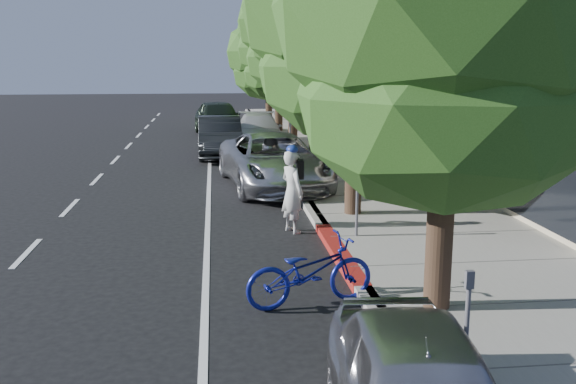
{
  "coord_description": "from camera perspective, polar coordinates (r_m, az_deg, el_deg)",
  "views": [
    {
      "loc": [
        -2.38,
        -10.85,
        3.86
      ],
      "look_at": [
        -1.03,
        0.97,
        1.35
      ],
      "focal_mm": 40.0,
      "sensor_mm": 36.0,
      "label": 1
    }
  ],
  "objects": [
    {
      "name": "ground",
      "position": [
        11.76,
        5.56,
        -7.3
      ],
      "size": [
        120.0,
        120.0,
        0.0
      ],
      "primitive_type": "plane",
      "color": "black",
      "rests_on": "ground"
    },
    {
      "name": "sidewalk",
      "position": [
        19.79,
        7.28,
        0.79
      ],
      "size": [
        4.6,
        56.0,
        0.15
      ],
      "primitive_type": "cube",
      "color": "gray",
      "rests_on": "ground"
    },
    {
      "name": "curb",
      "position": [
        19.38,
        0.65,
        0.64
      ],
      "size": [
        0.3,
        56.0,
        0.15
      ],
      "primitive_type": "cube",
      "color": "#9E998E",
      "rests_on": "ground"
    },
    {
      "name": "curb_red_segment",
      "position": [
        12.67,
        4.63,
        -5.51
      ],
      "size": [
        0.32,
        4.0,
        0.15
      ],
      "primitive_type": "cube",
      "color": "maroon",
      "rests_on": "ground"
    },
    {
      "name": "storefront_building",
      "position": [
        31.24,
        16.31,
        10.78
      ],
      "size": [
        10.0,
        36.0,
        7.0
      ],
      "primitive_type": "cube",
      "color": "#BDB591",
      "rests_on": "ground"
    },
    {
      "name": "street_tree_0",
      "position": [
        9.46,
        14.29,
        15.27
      ],
      "size": [
        5.09,
        5.09,
        7.44
      ],
      "color": "black",
      "rests_on": "ground"
    },
    {
      "name": "street_tree_1",
      "position": [
        15.25,
        6.14,
        15.82
      ],
      "size": [
        5.46,
        5.46,
        8.13
      ],
      "color": "black",
      "rests_on": "ground"
    },
    {
      "name": "street_tree_2",
      "position": [
        21.12,
        2.48,
        13.81
      ],
      "size": [
        4.42,
        4.42,
        7.37
      ],
      "color": "black",
      "rests_on": "ground"
    },
    {
      "name": "street_tree_3",
      "position": [
        27.09,
        0.45,
        14.73
      ],
      "size": [
        4.71,
        4.71,
        8.28
      ],
      "color": "black",
      "rests_on": "ground"
    },
    {
      "name": "street_tree_4",
      "position": [
        33.02,
        -0.85,
        12.51
      ],
      "size": [
        4.27,
        4.27,
        6.85
      ],
      "color": "black",
      "rests_on": "ground"
    },
    {
      "name": "street_tree_5",
      "position": [
        38.99,
        -1.74,
        12.23
      ],
      "size": [
        5.18,
        5.18,
        6.95
      ],
      "color": "black",
      "rests_on": "ground"
    },
    {
      "name": "cyclist",
      "position": [
        14.26,
        0.38,
        0.05
      ],
      "size": [
        0.71,
        0.81,
        1.86
      ],
      "primitive_type": "imported",
      "rotation": [
        0.0,
        0.0,
        2.05
      ],
      "color": "silver",
      "rests_on": "ground"
    },
    {
      "name": "bicycle",
      "position": [
        10.16,
        1.97,
        -7.08
      ],
      "size": [
        2.22,
        1.21,
        1.11
      ],
      "primitive_type": "imported",
      "rotation": [
        0.0,
        0.0,
        1.81
      ],
      "color": "navy",
      "rests_on": "ground"
    },
    {
      "name": "silver_suv",
      "position": [
        19.18,
        -1.23,
        2.75
      ],
      "size": [
        3.36,
        6.09,
        1.61
      ],
      "primitive_type": "imported",
      "rotation": [
        0.0,
        0.0,
        0.12
      ],
      "color": "#B3B3B8",
      "rests_on": "ground"
    },
    {
      "name": "dark_sedan",
      "position": [
        25.54,
        -6.1,
        4.91
      ],
      "size": [
        1.75,
        4.77,
        1.56
      ],
      "primitive_type": "imported",
      "rotation": [
        0.0,
        0.0,
        0.02
      ],
      "color": "black",
      "rests_on": "ground"
    },
    {
      "name": "white_pickup",
      "position": [
        27.91,
        -2.64,
        5.43
      ],
      "size": [
        2.16,
        4.99,
        1.43
      ],
      "primitive_type": "imported",
      "rotation": [
        0.0,
        0.0,
        -0.03
      ],
      "color": "silver",
      "rests_on": "ground"
    },
    {
      "name": "dark_suv_far",
      "position": [
        32.49,
        -6.22,
        6.56
      ],
      "size": [
        2.69,
        5.34,
        1.74
      ],
      "primitive_type": "imported",
      "rotation": [
        0.0,
        0.0,
        0.13
      ],
      "color": "black",
      "rests_on": "ground"
    },
    {
      "name": "pedestrian",
      "position": [
        19.38,
        7.95,
        3.62
      ],
      "size": [
        1.17,
        1.11,
        1.91
      ],
      "primitive_type": "imported",
      "rotation": [
        0.0,
        0.0,
        3.72
      ],
      "color": "black",
      "rests_on": "sidewalk"
    }
  ]
}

